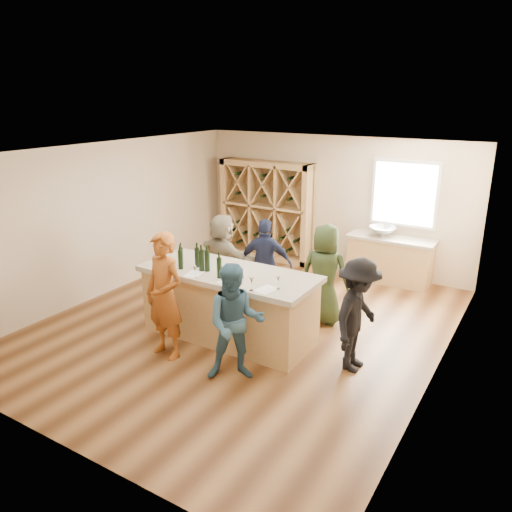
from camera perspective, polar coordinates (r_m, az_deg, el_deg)
The scene contains 34 objects.
floor at distance 8.28m, azimuth -1.32°, elevation -8.17°, with size 6.00×7.00×0.10m, color brown.
ceiling at distance 7.46m, azimuth -1.49°, elevation 12.21°, with size 6.00×7.00×0.10m, color white.
wall_back at distance 10.81m, azimuth 8.86°, elevation 6.08°, with size 6.00×0.10×2.80m, color beige.
wall_front at distance 5.32m, azimuth -22.72°, elevation -8.03°, with size 6.00×0.10×2.80m, color beige.
wall_left at distance 9.69m, azimuth -16.81°, elevation 4.11°, with size 0.10×7.00×2.80m, color beige.
wall_right at distance 6.69m, azimuth 21.18°, elevation -2.51°, with size 0.10×7.00×2.80m, color beige.
window_frame at distance 10.20m, azimuth 16.61°, elevation 6.83°, with size 1.30×0.06×1.30m, color white.
window_pane at distance 10.17m, azimuth 16.56°, elevation 6.80°, with size 1.18×0.01×1.18m, color white.
wine_rack at distance 11.28m, azimuth 1.17°, elevation 5.23°, with size 2.20×0.45×2.20m, color tan.
back_counter_base at distance 10.30m, azimuth 15.02°, elevation -0.54°, with size 1.60×0.58×0.86m, color tan.
back_counter_top at distance 10.17m, azimuth 15.23°, elevation 1.92°, with size 1.70×0.62×0.06m, color #B0A690.
sink at distance 10.19m, azimuth 14.22°, elevation 2.75°, with size 0.54×0.54×0.19m, color silver.
faucet at distance 10.34m, azimuth 14.54°, elevation 3.28°, with size 0.02×0.02×0.30m, color silver.
tasting_counter_base at distance 7.70m, azimuth -3.10°, elevation -5.80°, with size 2.60×1.00×1.00m, color tan.
tasting_counter_top at distance 7.50m, azimuth -3.17°, elevation -2.02°, with size 2.72×1.12×0.08m, color #B0A690.
wine_bottle_a at distance 7.81m, azimuth -8.56°, elevation -0.00°, with size 0.07×0.07×0.27m, color black.
wine_bottle_b at distance 7.60m, azimuth -8.64°, elevation -0.39°, with size 0.07×0.07×0.30m, color black.
wine_bottle_c at distance 7.66m, azimuth -6.74°, elevation -0.16°, with size 0.07×0.07×0.30m, color black.
wine_bottle_d at distance 7.47m, azimuth -6.25°, elevation -0.53°, with size 0.08×0.08×0.32m, color black.
wine_bottle_e at distance 7.46m, azimuth -5.60°, elevation -0.55°, with size 0.08×0.08×0.32m, color black.
wine_glass_a at distance 7.23m, azimuth -6.97°, elevation -1.86°, with size 0.06×0.06×0.16m, color white.
wine_glass_b at distance 6.95m, azimuth -3.83°, elevation -2.61°, with size 0.06×0.06×0.17m, color white.
wine_glass_c at distance 6.72m, azimuth -0.51°, elevation -3.26°, with size 0.07×0.07×0.18m, color white.
wine_glass_e at distance 6.78m, azimuth 2.51°, elevation -3.11°, with size 0.06×0.06×0.17m, color white.
tasting_menu_a at distance 7.40m, azimuth -7.16°, elevation -2.07°, with size 0.22×0.29×0.00m, color white.
tasting_menu_b at distance 7.05m, azimuth -3.10°, elevation -2.98°, with size 0.22×0.30×0.00m, color white.
tasting_menu_c at distance 6.78m, azimuth 1.16°, elevation -3.84°, with size 0.23×0.31×0.00m, color white.
person_near_left at distance 7.12m, azimuth -10.40°, elevation -4.50°, with size 0.67×0.49×1.83m, color #994C19.
person_near_right at distance 6.50m, azimuth -2.36°, elevation -7.64°, with size 0.77×0.42×1.59m, color #335972.
person_server at distance 6.84m, azimuth 11.53°, elevation -6.65°, with size 1.03×0.48×1.59m, color black.
person_far_mid at distance 8.63m, azimuth 1.09°, elevation -0.94°, with size 0.94×0.48×1.60m, color #191E38.
person_far_right at distance 8.13m, azimuth 7.86°, elevation -2.10°, with size 0.81×0.53×1.66m, color #263319.
person_far_left at distance 9.06m, azimuth -3.77°, elevation -0.08°, with size 1.47×0.53×1.59m, color gray.
wine_bottle_f at distance 7.17m, azimuth -4.22°, elevation -1.37°, with size 0.07×0.07×0.30m, color black.
Camera 1 is at (4.02, -6.24, 3.62)m, focal length 35.00 mm.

